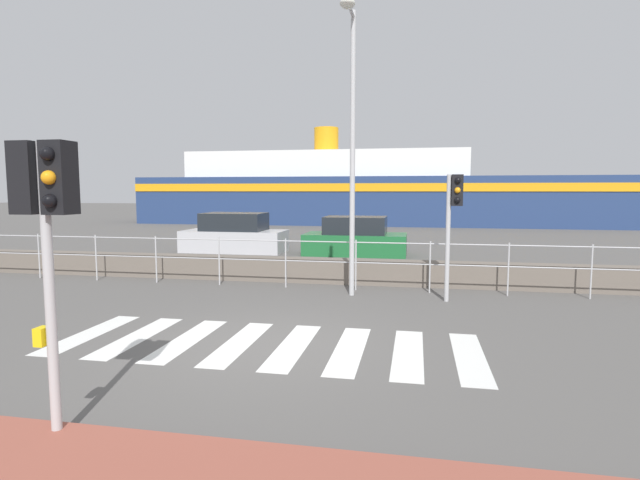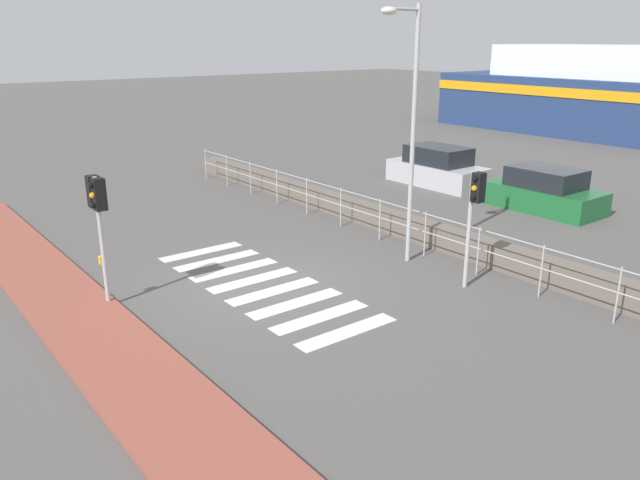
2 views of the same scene
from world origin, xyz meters
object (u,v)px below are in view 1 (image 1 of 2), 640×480
(traffic_light_near, at_px, (45,210))
(ferry_boat, at_px, (372,193))
(parked_car_green, at_px, (355,238))
(streetlamp, at_px, (351,122))
(traffic_light_far, at_px, (454,209))
(parked_car_silver, at_px, (235,235))

(traffic_light_near, bearing_deg, ferry_boat, 89.62)
(traffic_light_near, xyz_separation_m, ferry_boat, (0.22, 32.95, -0.02))
(parked_car_green, bearing_deg, traffic_light_near, -94.45)
(streetlamp, distance_m, ferry_boat, 25.90)
(ferry_boat, distance_m, parked_car_green, 18.20)
(streetlamp, distance_m, parked_car_green, 8.43)
(streetlamp, bearing_deg, traffic_light_far, -0.99)
(traffic_light_far, bearing_deg, traffic_light_near, -120.73)
(parked_car_silver, height_order, parked_car_green, parked_car_silver)
(traffic_light_far, xyz_separation_m, parked_car_silver, (-7.98, 7.72, -1.40))
(traffic_light_near, distance_m, traffic_light_far, 8.29)
(ferry_boat, bearing_deg, parked_car_green, -87.05)
(streetlamp, bearing_deg, traffic_light_near, -105.41)
(traffic_light_near, height_order, ferry_boat, ferry_boat)
(traffic_light_near, xyz_separation_m, parked_car_silver, (-3.74, 14.85, -1.62))
(traffic_light_far, bearing_deg, ferry_boat, 98.84)
(traffic_light_far, height_order, parked_car_silver, traffic_light_far)
(traffic_light_far, relative_size, parked_car_green, 0.72)
(traffic_light_near, bearing_deg, parked_car_silver, 104.14)
(streetlamp, height_order, ferry_boat, ferry_boat)
(traffic_light_near, relative_size, parked_car_silver, 0.71)
(traffic_light_near, height_order, parked_car_silver, traffic_light_near)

